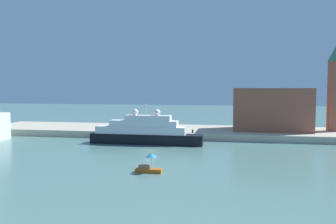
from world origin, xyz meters
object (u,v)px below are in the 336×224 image
object	(u,v)px
harbor_building	(271,109)
parked_car	(125,128)
small_motorboat	(149,165)
mooring_bollard	(193,131)
person_figure	(141,128)
bell_tower	(335,85)
large_yacht	(144,132)

from	to	relation	value
harbor_building	parked_car	size ratio (longest dim) A/B	4.72
small_motorboat	mooring_bollard	bearing A→B (deg)	85.75
person_figure	bell_tower	bearing A→B (deg)	10.22
small_motorboat	bell_tower	bearing A→B (deg)	50.12
mooring_bollard	parked_car	bearing A→B (deg)	171.34
large_yacht	parked_car	bearing A→B (deg)	126.09
large_yacht	bell_tower	size ratio (longest dim) A/B	1.20
parked_car	harbor_building	bearing A→B (deg)	9.98
large_yacht	harbor_building	bearing A→B (deg)	31.31
person_figure	small_motorboat	bearing A→B (deg)	-72.98
harbor_building	bell_tower	xyz separation A→B (m)	(16.24, 1.08, 6.48)
large_yacht	small_motorboat	bearing A→B (deg)	-74.04
person_figure	mooring_bollard	bearing A→B (deg)	-6.98
parked_car	person_figure	bearing A→B (deg)	-13.55
mooring_bollard	large_yacht	bearing A→B (deg)	-139.62
bell_tower	small_motorboat	bearing A→B (deg)	-129.88
large_yacht	mooring_bollard	world-z (taller)	large_yacht
large_yacht	bell_tower	world-z (taller)	bell_tower
bell_tower	person_figure	world-z (taller)	bell_tower
person_figure	parked_car	bearing A→B (deg)	166.45
bell_tower	person_figure	size ratio (longest dim) A/B	14.38
large_yacht	person_figure	xyz separation A→B (m)	(-3.80, 10.63, -0.29)
small_motorboat	mooring_bollard	distance (m)	36.18
bell_tower	mooring_bollard	xyz separation A→B (m)	(-36.57, -10.91, -11.80)
bell_tower	large_yacht	bearing A→B (deg)	-157.16
large_yacht	harbor_building	world-z (taller)	harbor_building
bell_tower	parked_car	distance (m)	57.36
large_yacht	person_figure	bearing A→B (deg)	109.67
large_yacht	parked_car	world-z (taller)	large_yacht
large_yacht	bell_tower	distance (m)	52.23
harbor_building	parked_car	world-z (taller)	harbor_building
large_yacht	harbor_building	size ratio (longest dim) A/B	1.32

